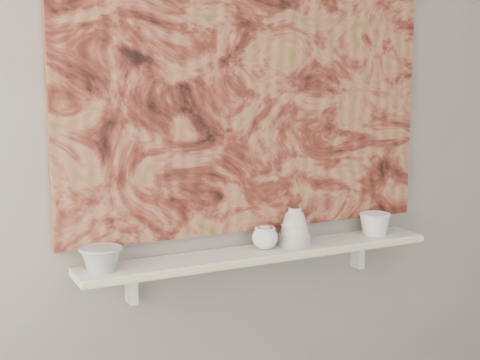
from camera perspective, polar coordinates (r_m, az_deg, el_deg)
wall_back at (r=2.52m, az=0.94°, el=3.84°), size 3.60×0.00×3.60m
shelf at (r=2.51m, az=1.94°, el=-6.27°), size 1.40×0.18×0.03m
shelf_stripe at (r=2.43m, az=3.01°, el=-6.77°), size 1.40×0.01×0.02m
bracket_left at (r=2.40m, az=-9.26°, el=-8.94°), size 0.03×0.06×0.12m
bracket_right at (r=2.84m, az=10.01°, el=-6.19°), size 0.03×0.06×0.12m
painting at (r=2.50m, az=1.10°, el=8.16°), size 1.50×0.02×1.10m
house_motif at (r=2.75m, az=9.50°, el=1.65°), size 0.09×0.00×0.08m
bowl_grey at (r=2.27m, az=-11.76°, el=-6.56°), size 0.17×0.17×0.08m
cup_cream at (r=2.50m, az=2.14°, el=-4.94°), size 0.12×0.12×0.09m
bell_vessel at (r=2.56m, az=4.68°, el=-3.98°), size 0.16×0.16×0.15m
bowl_white at (r=2.78m, az=11.42°, el=-3.68°), size 0.14×0.14×0.09m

